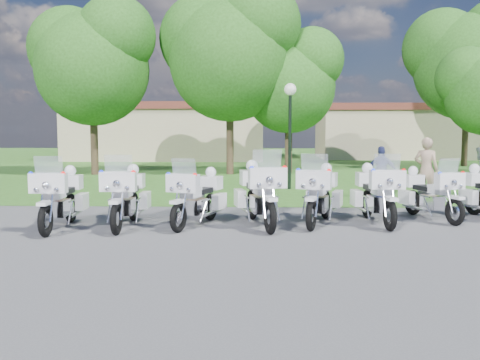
{
  "coord_description": "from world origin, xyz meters",
  "views": [
    {
      "loc": [
        0.75,
        -12.04,
        2.2
      ],
      "look_at": [
        0.28,
        1.2,
        0.95
      ],
      "focal_mm": 40.0,
      "sensor_mm": 36.0,
      "label": 1
    }
  ],
  "objects_px": {
    "motorcycle_3": "(259,193)",
    "bystander_a": "(426,170)",
    "motorcycle_6": "(430,193)",
    "bystander_b": "(480,171)",
    "lamp_post": "(290,109)",
    "bystander_c": "(382,173)",
    "motorcycle_1": "(127,196)",
    "motorcycle_4": "(320,194)",
    "motorcycle_0": "(61,197)",
    "motorcycle_5": "(376,193)",
    "motorcycle_2": "(198,197)"
  },
  "relations": [
    {
      "from": "motorcycle_0",
      "to": "motorcycle_3",
      "type": "distance_m",
      "value": 4.47
    },
    {
      "from": "motorcycle_5",
      "to": "bystander_b",
      "type": "xyz_separation_m",
      "value": [
        4.6,
        5.4,
        0.11
      ]
    },
    {
      "from": "motorcycle_4",
      "to": "motorcycle_5",
      "type": "bearing_deg",
      "value": -157.98
    },
    {
      "from": "motorcycle_6",
      "to": "bystander_c",
      "type": "height_order",
      "value": "bystander_c"
    },
    {
      "from": "motorcycle_6",
      "to": "bystander_a",
      "type": "xyz_separation_m",
      "value": [
        0.89,
        3.2,
        0.34
      ]
    },
    {
      "from": "motorcycle_6",
      "to": "bystander_b",
      "type": "relative_size",
      "value": 1.36
    },
    {
      "from": "motorcycle_2",
      "to": "motorcycle_5",
      "type": "relative_size",
      "value": 0.91
    },
    {
      "from": "bystander_b",
      "to": "lamp_post",
      "type": "bearing_deg",
      "value": -64.28
    },
    {
      "from": "motorcycle_2",
      "to": "bystander_b",
      "type": "bearing_deg",
      "value": -127.54
    },
    {
      "from": "lamp_post",
      "to": "bystander_c",
      "type": "height_order",
      "value": "lamp_post"
    },
    {
      "from": "motorcycle_6",
      "to": "bystander_b",
      "type": "xyz_separation_m",
      "value": [
        3.17,
        4.81,
        0.17
      ]
    },
    {
      "from": "bystander_a",
      "to": "bystander_c",
      "type": "distance_m",
      "value": 1.4
    },
    {
      "from": "motorcycle_2",
      "to": "motorcycle_6",
      "type": "relative_size",
      "value": 1.03
    },
    {
      "from": "motorcycle_0",
      "to": "motorcycle_2",
      "type": "height_order",
      "value": "motorcycle_0"
    },
    {
      "from": "motorcycle_6",
      "to": "bystander_c",
      "type": "xyz_separation_m",
      "value": [
        -0.28,
        3.97,
        0.19
      ]
    },
    {
      "from": "motorcycle_4",
      "to": "bystander_a",
      "type": "height_order",
      "value": "bystander_a"
    },
    {
      "from": "motorcycle_6",
      "to": "bystander_c",
      "type": "bearing_deg",
      "value": -104.26
    },
    {
      "from": "motorcycle_6",
      "to": "motorcycle_1",
      "type": "bearing_deg",
      "value": -8.53
    },
    {
      "from": "motorcycle_6",
      "to": "lamp_post",
      "type": "distance_m",
      "value": 7.58
    },
    {
      "from": "motorcycle_4",
      "to": "motorcycle_2",
      "type": "bearing_deg",
      "value": 23.39
    },
    {
      "from": "motorcycle_1",
      "to": "bystander_c",
      "type": "height_order",
      "value": "motorcycle_1"
    },
    {
      "from": "motorcycle_0",
      "to": "lamp_post",
      "type": "distance_m",
      "value": 10.04
    },
    {
      "from": "motorcycle_6",
      "to": "bystander_a",
      "type": "bearing_deg",
      "value": -123.83
    },
    {
      "from": "motorcycle_0",
      "to": "motorcycle_4",
      "type": "height_order",
      "value": "motorcycle_4"
    },
    {
      "from": "motorcycle_0",
      "to": "bystander_c",
      "type": "relative_size",
      "value": 1.48
    },
    {
      "from": "bystander_b",
      "to": "bystander_c",
      "type": "xyz_separation_m",
      "value": [
        -3.45,
        -0.84,
        0.02
      ]
    },
    {
      "from": "lamp_post",
      "to": "bystander_c",
      "type": "xyz_separation_m",
      "value": [
        2.79,
        -2.56,
        -2.12
      ]
    },
    {
      "from": "bystander_a",
      "to": "bystander_b",
      "type": "distance_m",
      "value": 2.79
    },
    {
      "from": "motorcycle_1",
      "to": "motorcycle_2",
      "type": "bearing_deg",
      "value": -174.47
    },
    {
      "from": "motorcycle_0",
      "to": "bystander_a",
      "type": "height_order",
      "value": "bystander_a"
    },
    {
      "from": "motorcycle_0",
      "to": "motorcycle_6",
      "type": "height_order",
      "value": "motorcycle_0"
    },
    {
      "from": "motorcycle_3",
      "to": "lamp_post",
      "type": "bearing_deg",
      "value": -110.79
    },
    {
      "from": "motorcycle_4",
      "to": "bystander_a",
      "type": "relative_size",
      "value": 1.24
    },
    {
      "from": "motorcycle_5",
      "to": "motorcycle_6",
      "type": "xyz_separation_m",
      "value": [
        1.43,
        0.59,
        -0.06
      ]
    },
    {
      "from": "bystander_a",
      "to": "bystander_b",
      "type": "height_order",
      "value": "bystander_a"
    },
    {
      "from": "motorcycle_2",
      "to": "motorcycle_4",
      "type": "height_order",
      "value": "motorcycle_4"
    },
    {
      "from": "motorcycle_1",
      "to": "bystander_b",
      "type": "xyz_separation_m",
      "value": [
        10.38,
        6.05,
        0.11
      ]
    },
    {
      "from": "motorcycle_5",
      "to": "bystander_c",
      "type": "xyz_separation_m",
      "value": [
        1.15,
        4.56,
        0.13
      ]
    },
    {
      "from": "bystander_a",
      "to": "bystander_c",
      "type": "height_order",
      "value": "bystander_a"
    },
    {
      "from": "motorcycle_3",
      "to": "motorcycle_5",
      "type": "relative_size",
      "value": 1.05
    },
    {
      "from": "motorcycle_2",
      "to": "motorcycle_4",
      "type": "relative_size",
      "value": 0.94
    },
    {
      "from": "motorcycle_3",
      "to": "bystander_c",
      "type": "distance_m",
      "value": 6.32
    },
    {
      "from": "motorcycle_4",
      "to": "motorcycle_6",
      "type": "bearing_deg",
      "value": -148.73
    },
    {
      "from": "bystander_a",
      "to": "bystander_b",
      "type": "bearing_deg",
      "value": -117.17
    },
    {
      "from": "motorcycle_4",
      "to": "bystander_c",
      "type": "height_order",
      "value": "motorcycle_4"
    },
    {
      "from": "motorcycle_2",
      "to": "lamp_post",
      "type": "xyz_separation_m",
      "value": [
        2.53,
        7.56,
        2.29
      ]
    },
    {
      "from": "motorcycle_2",
      "to": "motorcycle_6",
      "type": "distance_m",
      "value": 5.7
    },
    {
      "from": "motorcycle_6",
      "to": "motorcycle_4",
      "type": "bearing_deg",
      "value": -3.91
    },
    {
      "from": "motorcycle_3",
      "to": "bystander_a",
      "type": "xyz_separation_m",
      "value": [
        5.09,
        4.19,
        0.23
      ]
    },
    {
      "from": "motorcycle_4",
      "to": "bystander_c",
      "type": "relative_size",
      "value": 1.46
    }
  ]
}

